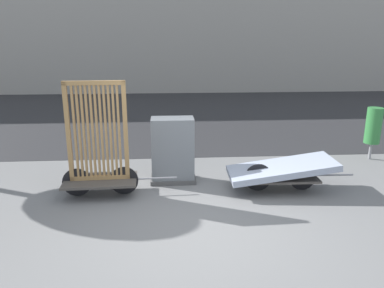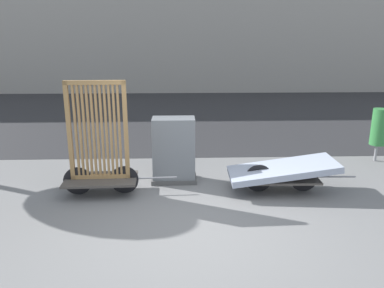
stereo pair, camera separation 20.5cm
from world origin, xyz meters
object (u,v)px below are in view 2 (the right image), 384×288
at_px(bike_cart_with_bedframe, 100,155).
at_px(bike_cart_with_mattress, 282,171).
at_px(utility_cabinet, 174,152).
at_px(trash_bin, 379,127).

relative_size(bike_cart_with_bedframe, bike_cart_with_mattress, 0.88).
relative_size(bike_cart_with_mattress, utility_cabinet, 1.84).
height_order(bike_cart_with_mattress, utility_cabinet, utility_cabinet).
height_order(bike_cart_with_bedframe, trash_bin, bike_cart_with_bedframe).
height_order(bike_cart_with_bedframe, bike_cart_with_mattress, bike_cart_with_bedframe).
distance_m(bike_cart_with_mattress, trash_bin, 3.05).
bearing_deg(trash_bin, bike_cart_with_bedframe, -164.02).
distance_m(bike_cart_with_bedframe, utility_cabinet, 1.39).
xyz_separation_m(bike_cart_with_mattress, trash_bin, (2.55, 1.63, 0.39)).
bearing_deg(trash_bin, utility_cabinet, -166.65).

